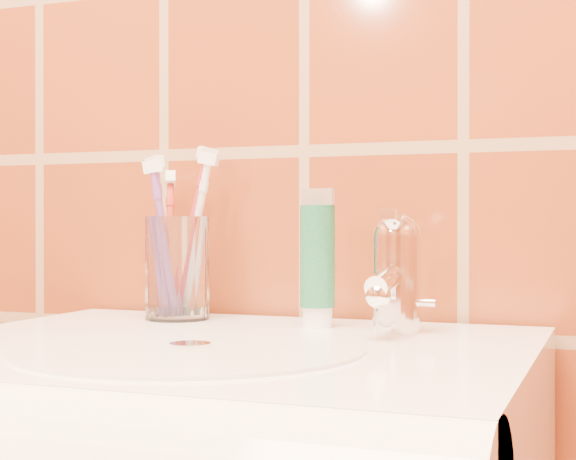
% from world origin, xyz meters
% --- Properties ---
extents(glass_tumbler, '(0.09, 0.09, 0.12)m').
position_xyz_m(glass_tumbler, '(-0.12, 1.12, 0.91)').
color(glass_tumbler, white).
rests_on(glass_tumbler, pedestal_sink).
extents(toothpaste_tube, '(0.04, 0.04, 0.14)m').
position_xyz_m(toothpaste_tube, '(0.05, 1.10, 0.92)').
color(toothpaste_tube, white).
rests_on(toothpaste_tube, pedestal_sink).
extents(faucet, '(0.05, 0.11, 0.12)m').
position_xyz_m(faucet, '(0.14, 1.09, 0.91)').
color(faucet, white).
rests_on(faucet, pedestal_sink).
extents(toothbrush_0, '(0.08, 0.07, 0.19)m').
position_xyz_m(toothbrush_0, '(-0.14, 1.12, 0.94)').
color(toothbrush_0, '#78489C').
rests_on(toothbrush_0, glass_tumbler).
extents(toothbrush_1, '(0.07, 0.06, 0.20)m').
position_xyz_m(toothbrush_1, '(-0.11, 1.13, 0.94)').
color(toothbrush_1, silver).
rests_on(toothbrush_1, glass_tumbler).
extents(toothbrush_2, '(0.10, 0.11, 0.21)m').
position_xyz_m(toothbrush_2, '(-0.12, 1.14, 0.95)').
color(toothbrush_2, '#B02534').
rests_on(toothbrush_2, glass_tumbler).
extents(toothbrush_3, '(0.08, 0.07, 0.19)m').
position_xyz_m(toothbrush_3, '(-0.13, 1.10, 0.94)').
color(toothbrush_3, '#764594').
rests_on(toothbrush_3, glass_tumbler).
extents(toothbrush_4, '(0.11, 0.15, 0.19)m').
position_xyz_m(toothbrush_4, '(-0.15, 1.14, 0.93)').
color(toothbrush_4, '#A62D23').
rests_on(toothbrush_4, glass_tumbler).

